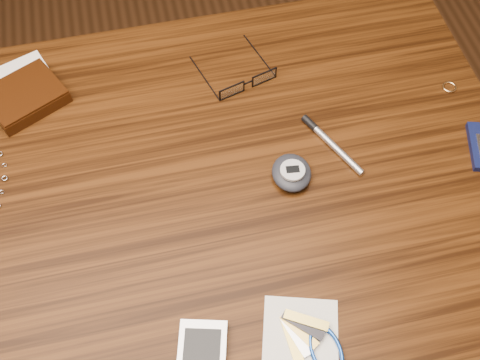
{
  "coord_description": "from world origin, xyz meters",
  "views": [
    {
      "loc": [
        -0.02,
        -0.45,
        1.49
      ],
      "look_at": [
        0.08,
        -0.0,
        0.76
      ],
      "focal_mm": 45.0,
      "sensor_mm": 36.0,
      "label": 1
    }
  ],
  "objects_px": {
    "eyeglasses": "(246,82)",
    "pocket_knife": "(476,146)",
    "desk": "(191,226)",
    "notepad_keys": "(313,343)",
    "silver_pen": "(328,140)",
    "wallet_and_card": "(25,96)",
    "pedometer": "(292,173)"
  },
  "relations": [
    {
      "from": "eyeglasses",
      "to": "pocket_knife",
      "type": "height_order",
      "value": "eyeglasses"
    },
    {
      "from": "desk",
      "to": "notepad_keys",
      "type": "xyz_separation_m",
      "value": [
        0.12,
        -0.25,
        0.11
      ]
    },
    {
      "from": "desk",
      "to": "silver_pen",
      "type": "bearing_deg",
      "value": 10.63
    },
    {
      "from": "silver_pen",
      "to": "notepad_keys",
      "type": "bearing_deg",
      "value": -110.42
    },
    {
      "from": "wallet_and_card",
      "to": "silver_pen",
      "type": "relative_size",
      "value": 1.42
    },
    {
      "from": "pedometer",
      "to": "notepad_keys",
      "type": "xyz_separation_m",
      "value": [
        -0.04,
        -0.24,
        -0.01
      ]
    },
    {
      "from": "eyeglasses",
      "to": "silver_pen",
      "type": "distance_m",
      "value": 0.17
    },
    {
      "from": "desk",
      "to": "silver_pen",
      "type": "height_order",
      "value": "silver_pen"
    },
    {
      "from": "wallet_and_card",
      "to": "pocket_knife",
      "type": "relative_size",
      "value": 2.02
    },
    {
      "from": "pedometer",
      "to": "eyeglasses",
      "type": "bearing_deg",
      "value": 97.71
    },
    {
      "from": "silver_pen",
      "to": "wallet_and_card",
      "type": "bearing_deg",
      "value": 157.5
    },
    {
      "from": "desk",
      "to": "pocket_knife",
      "type": "height_order",
      "value": "pocket_knife"
    },
    {
      "from": "desk",
      "to": "pocket_knife",
      "type": "bearing_deg",
      "value": -2.38
    },
    {
      "from": "pocket_knife",
      "to": "silver_pen",
      "type": "xyz_separation_m",
      "value": [
        -0.21,
        0.06,
        -0.0
      ]
    },
    {
      "from": "wallet_and_card",
      "to": "pedometer",
      "type": "bearing_deg",
      "value": -31.89
    },
    {
      "from": "wallet_and_card",
      "to": "silver_pen",
      "type": "distance_m",
      "value": 0.48
    },
    {
      "from": "wallet_and_card",
      "to": "notepad_keys",
      "type": "xyz_separation_m",
      "value": [
        0.33,
        -0.47,
        -0.01
      ]
    },
    {
      "from": "notepad_keys",
      "to": "silver_pen",
      "type": "distance_m",
      "value": 0.31
    },
    {
      "from": "eyeglasses",
      "to": "pocket_knife",
      "type": "distance_m",
      "value": 0.37
    },
    {
      "from": "desk",
      "to": "silver_pen",
      "type": "distance_m",
      "value": 0.25
    },
    {
      "from": "wallet_and_card",
      "to": "notepad_keys",
      "type": "relative_size",
      "value": 1.38
    },
    {
      "from": "pocket_knife",
      "to": "wallet_and_card",
      "type": "bearing_deg",
      "value": 159.65
    },
    {
      "from": "pedometer",
      "to": "pocket_knife",
      "type": "relative_size",
      "value": 0.84
    },
    {
      "from": "desk",
      "to": "notepad_keys",
      "type": "bearing_deg",
      "value": -65.08
    },
    {
      "from": "desk",
      "to": "silver_pen",
      "type": "relative_size",
      "value": 8.19
    },
    {
      "from": "silver_pen",
      "to": "eyeglasses",
      "type": "bearing_deg",
      "value": 125.03
    },
    {
      "from": "wallet_and_card",
      "to": "pocket_knife",
      "type": "bearing_deg",
      "value": -20.35
    },
    {
      "from": "notepad_keys",
      "to": "wallet_and_card",
      "type": "bearing_deg",
      "value": 125.01
    },
    {
      "from": "desk",
      "to": "wallet_and_card",
      "type": "height_order",
      "value": "wallet_and_card"
    },
    {
      "from": "notepad_keys",
      "to": "pocket_knife",
      "type": "height_order",
      "value": "same"
    },
    {
      "from": "pocket_knife",
      "to": "desk",
      "type": "bearing_deg",
      "value": 177.62
    },
    {
      "from": "eyeglasses",
      "to": "notepad_keys",
      "type": "relative_size",
      "value": 1.05
    }
  ]
}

